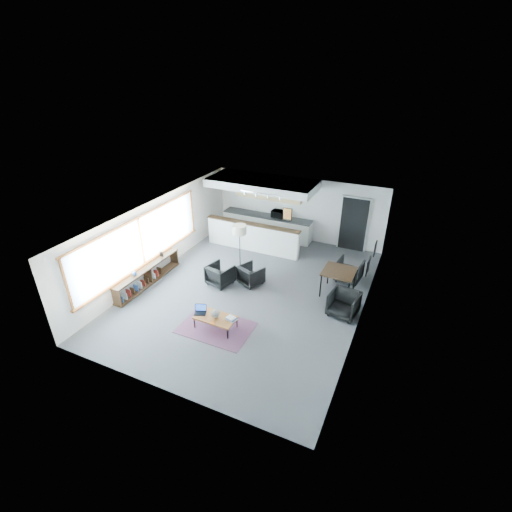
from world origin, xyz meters
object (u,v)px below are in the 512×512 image
at_px(ceramic_pot, 215,314).
at_px(dining_chair_near, 343,305).
at_px(dining_table, 339,273).
at_px(floor_lamp, 239,231).
at_px(coffee_table, 216,318).
at_px(book_stack, 231,319).
at_px(laptop, 201,310).
at_px(dining_chair_far, 349,271).
at_px(armchair_right, 251,274).
at_px(armchair_left, 220,274).
at_px(microwave, 278,213).

height_order(ceramic_pot, dining_chair_near, dining_chair_near).
bearing_deg(dining_table, ceramic_pot, -129.98).
distance_m(ceramic_pot, floor_lamp, 3.51).
bearing_deg(floor_lamp, dining_table, -1.58).
distance_m(coffee_table, floor_lamp, 3.55).
height_order(coffee_table, book_stack, book_stack).
distance_m(laptop, book_stack, 0.95).
xyz_separation_m(laptop, book_stack, (0.95, 0.06, -0.03)).
height_order(book_stack, floor_lamp, floor_lamp).
bearing_deg(dining_chair_near, ceramic_pot, -137.64).
distance_m(coffee_table, dining_chair_near, 3.72).
height_order(ceramic_pot, dining_chair_far, dining_chair_far).
bearing_deg(armchair_right, dining_chair_far, -127.82).
relative_size(armchair_left, dining_chair_far, 1.11).
bearing_deg(armchair_left, dining_chair_far, -138.85).
xyz_separation_m(book_stack, dining_table, (2.19, 3.08, 0.33)).
bearing_deg(book_stack, dining_table, 54.59).
bearing_deg(laptop, dining_chair_near, 9.98).
height_order(ceramic_pot, floor_lamp, floor_lamp).
relative_size(book_stack, dining_chair_near, 0.47).
relative_size(laptop, dining_table, 0.40).
distance_m(coffee_table, armchair_left, 2.32).
relative_size(dining_table, dining_chair_far, 1.43).
bearing_deg(dining_table, book_stack, -125.41).
height_order(coffee_table, dining_chair_near, dining_chair_near).
bearing_deg(ceramic_pot, dining_table, 50.02).
height_order(coffee_table, dining_table, dining_table).
height_order(armchair_right, dining_chair_near, armchair_right).
xyz_separation_m(laptop, armchair_left, (-0.54, 2.06, -0.06)).
bearing_deg(armchair_right, coffee_table, 116.25).
bearing_deg(dining_table, laptop, -134.96).
height_order(coffee_table, microwave, microwave).
xyz_separation_m(floor_lamp, dining_chair_near, (3.96, -1.16, -1.12)).
height_order(laptop, ceramic_pot, same).
distance_m(dining_table, dining_chair_far, 1.04).
xyz_separation_m(armchair_left, dining_table, (3.68, 1.08, 0.36)).
bearing_deg(book_stack, dining_chair_far, 59.73).
height_order(floor_lamp, dining_chair_far, floor_lamp).
xyz_separation_m(dining_chair_near, dining_chair_far, (-0.27, 2.01, -0.00)).
relative_size(ceramic_pot, armchair_left, 0.30).
distance_m(dining_chair_near, microwave, 5.61).
height_order(armchair_left, dining_chair_near, armchair_left).
bearing_deg(floor_lamp, book_stack, -66.99).
bearing_deg(microwave, dining_chair_near, -40.92).
xyz_separation_m(book_stack, microwave, (-1.09, 6.15, 0.70)).
xyz_separation_m(armchair_right, dining_chair_near, (3.19, -0.43, -0.01)).
xyz_separation_m(coffee_table, dining_table, (2.65, 3.15, 0.40)).
distance_m(coffee_table, ceramic_pot, 0.14).
distance_m(dining_table, microwave, 4.51).
xyz_separation_m(book_stack, dining_chair_near, (2.62, 2.02, -0.07)).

